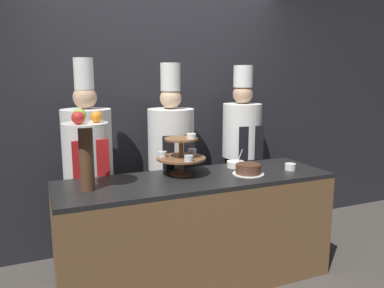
{
  "coord_description": "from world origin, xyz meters",
  "views": [
    {
      "loc": [
        -1.14,
        -2.27,
        1.67
      ],
      "look_at": [
        0.0,
        0.43,
        1.14
      ],
      "focal_mm": 35.0,
      "sensor_mm": 36.0,
      "label": 1
    }
  ],
  "objects_px": {
    "cake_round": "(248,169)",
    "serving_bowl_far": "(236,164)",
    "chef_left": "(88,163)",
    "chef_center_right": "(242,147)",
    "chef_center_left": "(171,156)",
    "fruit_pedestal": "(85,142)",
    "tiered_stand": "(182,154)",
    "cup_white": "(290,167)"
  },
  "relations": [
    {
      "from": "tiered_stand",
      "to": "fruit_pedestal",
      "type": "relative_size",
      "value": 0.69
    },
    {
      "from": "fruit_pedestal",
      "to": "chef_left",
      "type": "xyz_separation_m",
      "value": [
        0.08,
        0.53,
        -0.27
      ]
    },
    {
      "from": "tiered_stand",
      "to": "fruit_pedestal",
      "type": "distance_m",
      "value": 0.78
    },
    {
      "from": "serving_bowl_far",
      "to": "chef_center_left",
      "type": "xyz_separation_m",
      "value": [
        -0.47,
        0.35,
        0.04
      ]
    },
    {
      "from": "cup_white",
      "to": "chef_left",
      "type": "xyz_separation_m",
      "value": [
        -1.58,
        0.61,
        0.05
      ]
    },
    {
      "from": "tiered_stand",
      "to": "chef_center_right",
      "type": "distance_m",
      "value": 0.89
    },
    {
      "from": "tiered_stand",
      "to": "serving_bowl_far",
      "type": "bearing_deg",
      "value": 6.35
    },
    {
      "from": "tiered_stand",
      "to": "chef_center_left",
      "type": "bearing_deg",
      "value": 81.77
    },
    {
      "from": "fruit_pedestal",
      "to": "chef_center_right",
      "type": "xyz_separation_m",
      "value": [
        1.54,
        0.53,
        -0.25
      ]
    },
    {
      "from": "tiered_stand",
      "to": "cup_white",
      "type": "relative_size",
      "value": 4.36
    },
    {
      "from": "cake_round",
      "to": "cup_white",
      "type": "bearing_deg",
      "value": -2.05
    },
    {
      "from": "serving_bowl_far",
      "to": "chef_center_left",
      "type": "bearing_deg",
      "value": 143.14
    },
    {
      "from": "tiered_stand",
      "to": "chef_center_right",
      "type": "height_order",
      "value": "chef_center_right"
    },
    {
      "from": "cup_white",
      "to": "chef_left",
      "type": "bearing_deg",
      "value": 158.78
    },
    {
      "from": "cake_round",
      "to": "serving_bowl_far",
      "type": "relative_size",
      "value": 1.64
    },
    {
      "from": "chef_center_right",
      "to": "chef_center_left",
      "type": "bearing_deg",
      "value": -179.99
    },
    {
      "from": "tiered_stand",
      "to": "chef_left",
      "type": "relative_size",
      "value": 0.22
    },
    {
      "from": "chef_left",
      "to": "chef_center_right",
      "type": "distance_m",
      "value": 1.46
    },
    {
      "from": "cup_white",
      "to": "chef_center_left",
      "type": "bearing_deg",
      "value": 144.1
    },
    {
      "from": "tiered_stand",
      "to": "chef_center_right",
      "type": "xyz_separation_m",
      "value": [
        0.79,
        0.41,
        -0.08
      ]
    },
    {
      "from": "fruit_pedestal",
      "to": "chef_center_left",
      "type": "bearing_deg",
      "value": 33.35
    },
    {
      "from": "serving_bowl_far",
      "to": "chef_center_right",
      "type": "relative_size",
      "value": 0.09
    },
    {
      "from": "tiered_stand",
      "to": "chef_center_right",
      "type": "bearing_deg",
      "value": 27.41
    },
    {
      "from": "fruit_pedestal",
      "to": "cake_round",
      "type": "xyz_separation_m",
      "value": [
        1.25,
        -0.07,
        -0.3
      ]
    },
    {
      "from": "cake_round",
      "to": "cup_white",
      "type": "relative_size",
      "value": 2.83
    },
    {
      "from": "tiered_stand",
      "to": "serving_bowl_far",
      "type": "relative_size",
      "value": 2.52
    },
    {
      "from": "chef_center_right",
      "to": "serving_bowl_far",
      "type": "bearing_deg",
      "value": -126.81
    },
    {
      "from": "serving_bowl_far",
      "to": "chef_center_left",
      "type": "distance_m",
      "value": 0.59
    },
    {
      "from": "fruit_pedestal",
      "to": "chef_center_right",
      "type": "relative_size",
      "value": 0.32
    },
    {
      "from": "chef_center_right",
      "to": "tiered_stand",
      "type": "bearing_deg",
      "value": -152.59
    },
    {
      "from": "cake_round",
      "to": "chef_center_right",
      "type": "distance_m",
      "value": 0.67
    },
    {
      "from": "chef_left",
      "to": "chef_center_right",
      "type": "height_order",
      "value": "chef_left"
    },
    {
      "from": "chef_left",
      "to": "serving_bowl_far",
      "type": "bearing_deg",
      "value": -16.29
    },
    {
      "from": "cake_round",
      "to": "chef_left",
      "type": "height_order",
      "value": "chef_left"
    },
    {
      "from": "serving_bowl_far",
      "to": "chef_left",
      "type": "relative_size",
      "value": 0.09
    },
    {
      "from": "tiered_stand",
      "to": "cake_round",
      "type": "distance_m",
      "value": 0.55
    },
    {
      "from": "cup_white",
      "to": "chef_center_right",
      "type": "relative_size",
      "value": 0.05
    },
    {
      "from": "fruit_pedestal",
      "to": "serving_bowl_far",
      "type": "relative_size",
      "value": 3.63
    },
    {
      "from": "cake_round",
      "to": "chef_center_left",
      "type": "relative_size",
      "value": 0.14
    },
    {
      "from": "chef_left",
      "to": "chef_center_left",
      "type": "bearing_deg",
      "value": 0.01
    },
    {
      "from": "tiered_stand",
      "to": "cake_round",
      "type": "bearing_deg",
      "value": -20.62
    },
    {
      "from": "tiered_stand",
      "to": "cup_white",
      "type": "bearing_deg",
      "value": -12.67
    }
  ]
}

